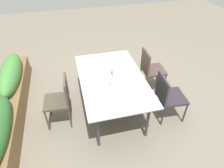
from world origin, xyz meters
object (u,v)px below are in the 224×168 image
Objects in this scene: chair_far_side at (60,98)px; flower_vase at (112,81)px; chair_near_left at (168,95)px; chair_near_right at (151,68)px; dining_table at (112,80)px; planter_box at (8,105)px.

flower_vase reaches higher than chair_far_side.
chair_near_right is (0.76, -0.00, 0.04)m from chair_near_left.
planter_box reaches higher than dining_table.
flower_vase is at bearing 166.32° from dining_table.
chair_near_left is at bearing -102.30° from planter_box.
flower_vase reaches higher than chair_near_right.
dining_table is 1.91× the size of chair_far_side.
flower_vase is (0.15, 0.92, 0.35)m from chair_near_left.
chair_far_side is at bearing -73.40° from chair_near_right.
chair_near_left is at bearing 2.17° from chair_near_right.
chair_far_side is at bearing 93.72° from dining_table.
flower_vase is (-0.17, -0.81, 0.33)m from chair_far_side.
dining_table is 5.50× the size of flower_vase.
chair_far_side is at bearing 78.18° from flower_vase.
chair_near_right reaches higher than planter_box.
flower_vase is 0.10× the size of planter_box.
planter_box is (0.57, 2.61, -0.15)m from chair_near_left.
chair_near_right is 1.15m from flower_vase.
chair_near_right is at bearing -56.53° from flower_vase.
chair_far_side is 1.79m from chair_near_right.
planter_box is at bearing -83.47° from chair_near_right.
chair_near_left is (-0.37, -0.86, -0.18)m from dining_table.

